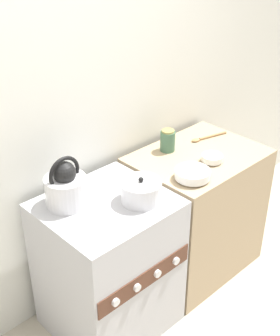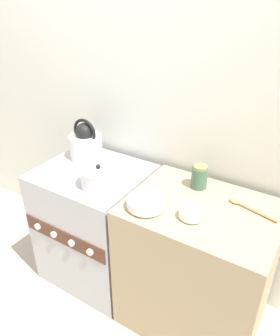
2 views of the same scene
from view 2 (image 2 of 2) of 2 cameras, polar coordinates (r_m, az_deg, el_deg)
ground_plane at (r=2.50m, az=-11.67°, el=-21.04°), size 12.00×12.00×0.00m
wall_back at (r=2.24m, az=-2.83°, el=12.25°), size 7.00×0.06×2.50m
stove at (r=2.36m, az=-7.70°, el=-9.69°), size 0.67×0.63×0.86m
counter at (r=2.07m, az=9.77°, el=-16.58°), size 0.81×0.62×0.87m
kettle at (r=2.25m, az=-9.41°, el=4.26°), size 0.27×0.22×0.28m
cooking_pot at (r=1.93m, az=-7.17°, el=-1.58°), size 0.22×0.22×0.14m
enamel_bowl at (r=1.73m, az=1.03°, el=-6.04°), size 0.20×0.20×0.06m
small_ceramic_bowl at (r=1.69m, az=8.95°, el=-7.83°), size 0.13×0.13×0.05m
storage_jar at (r=1.91m, az=10.30°, el=-1.53°), size 0.09×0.09×0.14m
wooden_spoon at (r=1.83m, az=18.23°, el=-6.57°), size 0.28×0.10×0.02m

